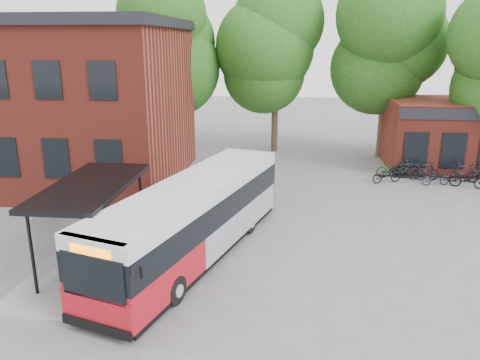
# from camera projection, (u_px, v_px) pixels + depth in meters

# --- Properties ---
(ground) EXTENTS (100.00, 100.00, 0.00)m
(ground) POSITION_uv_depth(u_px,v_px,m) (230.00, 256.00, 16.71)
(ground) COLOR slate
(station_building) EXTENTS (18.40, 10.40, 8.50)m
(station_building) POSITION_uv_depth(u_px,v_px,m) (13.00, 101.00, 25.36)
(station_building) COLOR maroon
(station_building) RESTS_ON ground
(bus_shelter) EXTENTS (3.60, 7.00, 2.90)m
(bus_shelter) POSITION_uv_depth(u_px,v_px,m) (94.00, 224.00, 15.78)
(bus_shelter) COLOR black
(bus_shelter) RESTS_ON ground
(bike_rail) EXTENTS (5.20, 0.10, 0.38)m
(bike_rail) POSITION_uv_depth(u_px,v_px,m) (423.00, 179.00, 25.27)
(bike_rail) COLOR black
(bike_rail) RESTS_ON ground
(tree_0) EXTENTS (7.92, 7.92, 11.00)m
(tree_0) POSITION_uv_depth(u_px,v_px,m) (170.00, 71.00, 30.99)
(tree_0) COLOR #205316
(tree_0) RESTS_ON ground
(tree_1) EXTENTS (7.92, 7.92, 10.40)m
(tree_1) POSITION_uv_depth(u_px,v_px,m) (276.00, 75.00, 31.33)
(tree_1) COLOR #205316
(tree_1) RESTS_ON ground
(tree_2) EXTENTS (7.92, 7.92, 11.00)m
(tree_2) POSITION_uv_depth(u_px,v_px,m) (386.00, 72.00, 29.60)
(tree_2) COLOR #205316
(tree_2) RESTS_ON ground
(city_bus) EXTENTS (5.37, 10.96, 2.74)m
(city_bus) POSITION_uv_depth(u_px,v_px,m) (195.00, 219.00, 16.38)
(city_bus) COLOR #B0101C
(city_bus) RESTS_ON ground
(bicycle_0) EXTENTS (1.80, 1.20, 0.90)m
(bicycle_0) POSITION_uv_depth(u_px,v_px,m) (387.00, 175.00, 25.22)
(bicycle_0) COLOR black
(bicycle_0) RESTS_ON ground
(bicycle_1) EXTENTS (1.71, 0.78, 0.99)m
(bicycle_1) POSITION_uv_depth(u_px,v_px,m) (404.00, 170.00, 25.98)
(bicycle_1) COLOR black
(bicycle_1) RESTS_ON ground
(bicycle_2) EXTENTS (1.82, 0.70, 0.95)m
(bicycle_2) POSITION_uv_depth(u_px,v_px,m) (393.00, 169.00, 26.20)
(bicycle_2) COLOR #0D3F16
(bicycle_2) RESTS_ON ground
(bicycle_3) EXTENTS (1.83, 1.17, 1.07)m
(bicycle_3) POSITION_uv_depth(u_px,v_px,m) (411.00, 170.00, 25.87)
(bicycle_3) COLOR black
(bicycle_3) RESTS_ON ground
(bicycle_4) EXTENTS (1.60, 0.84, 0.80)m
(bicycle_4) POSITION_uv_depth(u_px,v_px,m) (436.00, 178.00, 24.79)
(bicycle_4) COLOR #21222B
(bicycle_4) RESTS_ON ground
(bicycle_5) EXTENTS (1.77, 0.77, 1.03)m
(bicycle_5) POSITION_uv_depth(u_px,v_px,m) (425.00, 171.00, 25.79)
(bicycle_5) COLOR black
(bicycle_5) RESTS_ON ground
(bicycle_6) EXTENTS (1.89, 1.09, 0.94)m
(bicycle_6) POSITION_uv_depth(u_px,v_px,m) (468.00, 179.00, 24.36)
(bicycle_6) COLOR black
(bicycle_6) RESTS_ON ground
(bicycle_7) EXTENTS (1.82, 0.53, 1.09)m
(bicycle_7) POSITION_uv_depth(u_px,v_px,m) (463.00, 172.00, 25.31)
(bicycle_7) COLOR black
(bicycle_7) RESTS_ON ground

